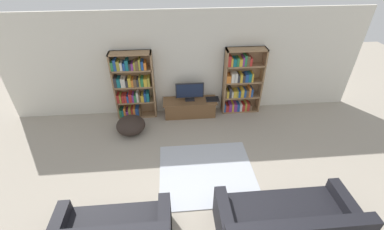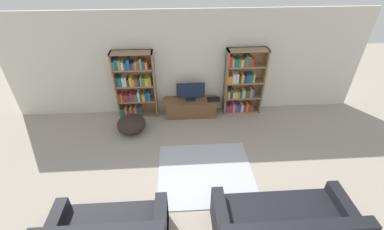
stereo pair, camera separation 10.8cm
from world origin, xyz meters
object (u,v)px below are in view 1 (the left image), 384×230
at_px(bookshelf_left, 133,86).
at_px(television, 190,91).
at_px(bookshelf_right, 241,83).
at_px(laptop, 212,99).
at_px(tv_stand, 190,107).
at_px(couch_right_sofa, 286,224).
at_px(beanbag_ottoman, 131,125).

xyz_separation_m(bookshelf_left, television, (1.40, -0.10, -0.17)).
xyz_separation_m(bookshelf_right, laptop, (-0.73, -0.13, -0.37)).
distance_m(tv_stand, television, 0.47).
relative_size(couch_right_sofa, beanbag_ottoman, 3.04).
distance_m(television, laptop, 0.63).
bearing_deg(tv_stand, bookshelf_left, 175.18).
height_order(bookshelf_right, couch_right_sofa, bookshelf_right).
bearing_deg(bookshelf_left, beanbag_ottoman, -94.78).
relative_size(laptop, couch_right_sofa, 0.16).
bearing_deg(couch_right_sofa, bookshelf_left, 125.63).
bearing_deg(beanbag_ottoman, bookshelf_right, 14.92).
bearing_deg(beanbag_ottoman, television, 23.62).
height_order(bookshelf_left, couch_right_sofa, bookshelf_left).
bearing_deg(beanbag_ottoman, couch_right_sofa, -47.28).
relative_size(bookshelf_right, beanbag_ottoman, 2.55).
height_order(tv_stand, beanbag_ottoman, tv_stand).
bearing_deg(beanbag_ottoman, tv_stand, 22.99).
bearing_deg(bookshelf_left, tv_stand, -4.82).
bearing_deg(tv_stand, laptop, -1.27).
height_order(television, beanbag_ottoman, television).
bearing_deg(television, bookshelf_right, 4.38).
height_order(tv_stand, television, television).
xyz_separation_m(tv_stand, couch_right_sofa, (1.18, -3.47, 0.07)).
distance_m(bookshelf_right, tv_stand, 1.44).
relative_size(bookshelf_right, couch_right_sofa, 0.84).
bearing_deg(couch_right_sofa, laptop, 99.72).
height_order(bookshelf_right, tv_stand, bookshelf_right).
height_order(television, laptop, television).
height_order(bookshelf_left, bookshelf_right, same).
relative_size(bookshelf_right, tv_stand, 1.26).
bearing_deg(beanbag_ottoman, laptop, 16.52).
height_order(bookshelf_left, television, bookshelf_left).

